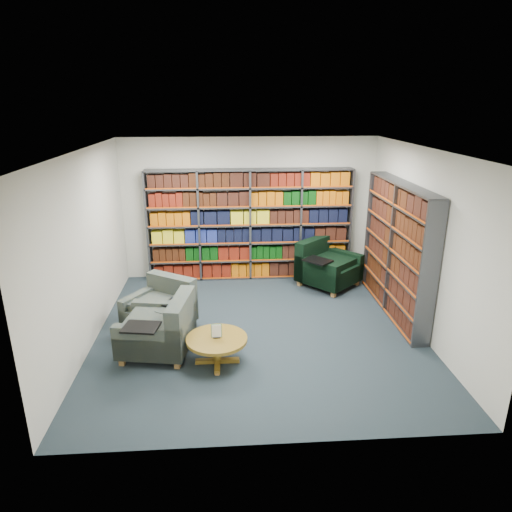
{
  "coord_description": "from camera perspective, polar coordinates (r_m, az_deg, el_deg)",
  "views": [
    {
      "loc": [
        -0.48,
        -6.4,
        3.45
      ],
      "look_at": [
        0.0,
        0.6,
        1.05
      ],
      "focal_mm": 32.0,
      "sensor_mm": 36.0,
      "label": 1
    }
  ],
  "objects": [
    {
      "name": "chair_teal_left",
      "position": [
        7.42,
        -11.58,
        -6.47
      ],
      "size": [
        1.21,
        1.21,
        0.8
      ],
      "color": "black",
      "rests_on": "ground"
    },
    {
      "name": "coffee_table",
      "position": [
        6.35,
        -4.92,
        -10.78
      ],
      "size": [
        0.84,
        0.84,
        0.59
      ],
      "color": "olive",
      "rests_on": "ground"
    },
    {
      "name": "bookshelf_back",
      "position": [
        9.07,
        -0.76,
        3.84
      ],
      "size": [
        4.0,
        0.28,
        2.2
      ],
      "color": "#47494F",
      "rests_on": "ground"
    },
    {
      "name": "chair_green_right",
      "position": [
        9.03,
        8.6,
        -1.38
      ],
      "size": [
        1.37,
        1.37,
        0.88
      ],
      "color": "black",
      "rests_on": "ground"
    },
    {
      "name": "bookshelf_right",
      "position": [
        7.91,
        17.19,
        0.71
      ],
      "size": [
        0.28,
        2.5,
        2.2
      ],
      "color": "#47494F",
      "rests_on": "ground"
    },
    {
      "name": "chair_teal_front",
      "position": [
        6.7,
        -11.57,
        -9.12
      ],
      "size": [
        1.08,
        1.19,
        0.86
      ],
      "color": "black",
      "rests_on": "ground"
    },
    {
      "name": "room_shell",
      "position": [
        6.74,
        0.35,
        1.17
      ],
      "size": [
        5.02,
        5.02,
        2.82
      ],
      "color": "black",
      "rests_on": "ground"
    }
  ]
}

